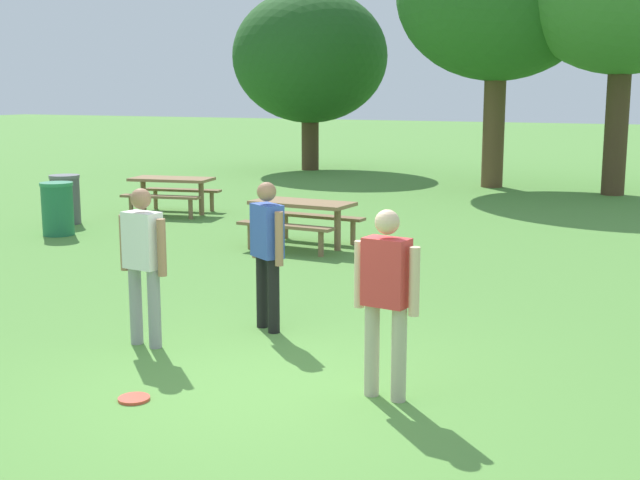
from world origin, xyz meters
name	(u,v)px	position (x,y,z in m)	size (l,w,h in m)	color
ground_plane	(259,389)	(0.00, 0.00, 0.00)	(120.00, 120.00, 0.00)	#568E3D
person_thrower	(386,291)	(1.09, 0.27, 0.94)	(0.61, 0.27, 1.64)	#B7AD93
person_catcher	(143,256)	(-1.68, 0.65, 0.94)	(0.61, 0.27, 1.64)	gray
person_bystander	(267,246)	(-0.80, 1.68, 0.94)	(0.53, 0.39, 1.64)	black
frisbee	(134,399)	(-0.85, -0.68, 0.01)	(0.27, 0.27, 0.03)	#E04733
picnic_table_near	(302,214)	(-2.59, 6.26, 0.56)	(1.78, 1.52, 0.77)	olive
picnic_table_far	(172,188)	(-6.72, 8.49, 0.56)	(1.92, 1.69, 0.77)	olive
trash_can_beside_table	(58,209)	(-7.12, 5.46, 0.48)	(0.59, 0.59, 0.96)	#237047
trash_can_further_along	(65,199)	(-7.88, 6.55, 0.48)	(0.59, 0.59, 0.96)	#515156
tree_tall_left	(310,57)	(-8.21, 18.54, 3.61)	(4.95, 4.95, 5.73)	#4C3823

